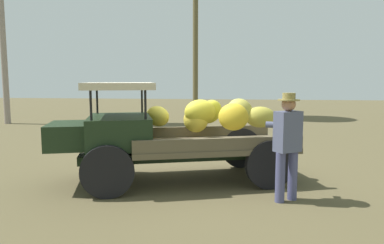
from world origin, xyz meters
TOP-DOWN VIEW (x-y plane):
  - ground_plane at (0.00, 0.00)m, footprint 60.00×60.00m
  - truck at (0.11, 0.30)m, footprint 4.66×2.82m
  - farmer at (-2.03, 1.17)m, footprint 0.58×0.55m

SIDE VIEW (x-z plane):
  - ground_plane at x=0.00m, z-range 0.00..0.00m
  - truck at x=0.11m, z-range 0.00..1.88m
  - farmer at x=-2.03m, z-range 0.12..1.84m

